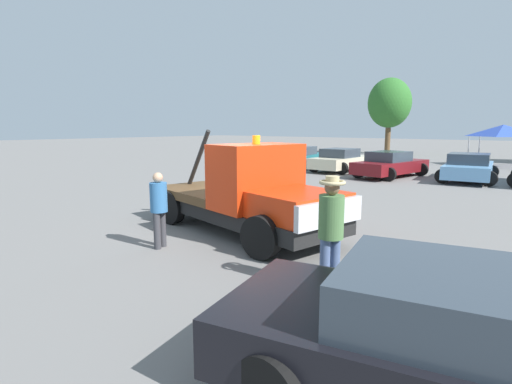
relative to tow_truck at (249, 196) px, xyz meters
name	(u,v)px	position (x,y,z in m)	size (l,w,h in m)	color
ground_plane	(241,231)	(-0.34, 0.07, -0.93)	(160.00, 160.00, 0.00)	slate
tow_truck	(249,196)	(0.00, 0.00, 0.00)	(5.97, 2.96, 2.51)	black
foreground_car	(479,350)	(5.61, -3.37, -0.28)	(5.16, 3.01, 1.34)	black
person_near_truck	(331,224)	(3.18, -1.72, 0.15)	(0.41, 0.41, 1.84)	#475B84
person_at_hood	(159,205)	(-0.76, -2.06, 0.01)	(0.36, 0.36, 1.64)	#38383D
parked_car_teal	(300,157)	(-8.17, 14.35, -0.28)	(3.06, 5.11, 1.34)	#196670
parked_car_cream	(341,160)	(-5.00, 13.96, -0.29)	(2.51, 4.60, 1.34)	beige
parked_car_maroon	(390,165)	(-1.73, 13.10, -0.29)	(2.85, 4.97, 1.34)	maroon
parked_car_skyblue	(468,168)	(1.73, 14.05, -0.28)	(2.97, 4.91, 1.34)	#669ED1
canopy_tent_blue	(503,131)	(1.60, 23.50, 1.40)	(3.31, 3.31, 2.72)	#9E9EA3
tree_center	(390,103)	(-8.83, 30.25, 3.83)	(3.97, 3.97, 7.09)	brown
traffic_cone	(328,195)	(-0.62, 4.88, -0.68)	(0.40, 0.40, 0.55)	black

